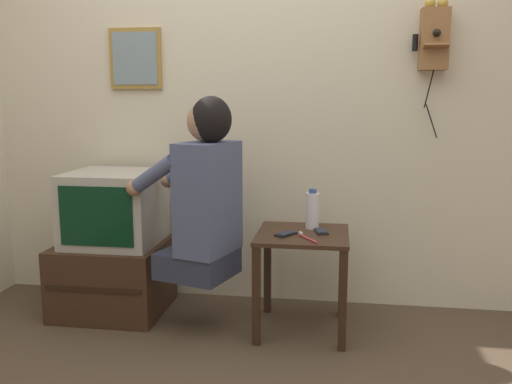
{
  "coord_description": "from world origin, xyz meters",
  "views": [
    {
      "loc": [
        0.51,
        -2.03,
        1.25
      ],
      "look_at": [
        0.09,
        0.72,
        0.77
      ],
      "focal_mm": 38.0,
      "sensor_mm": 36.0,
      "label": 1
    }
  ],
  "objects_px": {
    "framed_picture": "(135,59)",
    "cell_phone_held": "(286,234)",
    "wall_phone_antique": "(434,37)",
    "television": "(115,208)",
    "water_bottle": "(313,210)",
    "cell_phone_spare": "(321,231)",
    "person": "(204,193)",
    "toothbrush": "(307,238)"
  },
  "relations": [
    {
      "from": "person",
      "to": "cell_phone_spare",
      "type": "distance_m",
      "value": 0.66
    },
    {
      "from": "wall_phone_antique",
      "to": "toothbrush",
      "type": "xyz_separation_m",
      "value": [
        -0.65,
        -0.51,
        -1.03
      ]
    },
    {
      "from": "person",
      "to": "cell_phone_held",
      "type": "relative_size",
      "value": 6.99
    },
    {
      "from": "television",
      "to": "framed_picture",
      "type": "distance_m",
      "value": 0.92
    },
    {
      "from": "television",
      "to": "wall_phone_antique",
      "type": "xyz_separation_m",
      "value": [
        1.78,
        0.26,
        0.96
      ]
    },
    {
      "from": "cell_phone_held",
      "to": "cell_phone_spare",
      "type": "bearing_deg",
      "value": 58.51
    },
    {
      "from": "television",
      "to": "cell_phone_held",
      "type": "distance_m",
      "value": 1.03
    },
    {
      "from": "framed_picture",
      "to": "cell_phone_held",
      "type": "relative_size",
      "value": 2.65
    },
    {
      "from": "television",
      "to": "cell_phone_spare",
      "type": "bearing_deg",
      "value": -4.49
    },
    {
      "from": "wall_phone_antique",
      "to": "framed_picture",
      "type": "relative_size",
      "value": 2.09
    },
    {
      "from": "wall_phone_antique",
      "to": "framed_picture",
      "type": "distance_m",
      "value": 1.74
    },
    {
      "from": "television",
      "to": "water_bottle",
      "type": "relative_size",
      "value": 2.3
    },
    {
      "from": "television",
      "to": "water_bottle",
      "type": "xyz_separation_m",
      "value": [
        1.15,
        -0.01,
        0.02
      ]
    },
    {
      "from": "wall_phone_antique",
      "to": "toothbrush",
      "type": "relative_size",
      "value": 4.81
    },
    {
      "from": "wall_phone_antique",
      "to": "water_bottle",
      "type": "bearing_deg",
      "value": -156.81
    },
    {
      "from": "framed_picture",
      "to": "cell_phone_spare",
      "type": "distance_m",
      "value": 1.54
    },
    {
      "from": "wall_phone_antique",
      "to": "cell_phone_held",
      "type": "bearing_deg",
      "value": -149.84
    },
    {
      "from": "person",
      "to": "water_bottle",
      "type": "distance_m",
      "value": 0.61
    },
    {
      "from": "person",
      "to": "framed_picture",
      "type": "height_order",
      "value": "framed_picture"
    },
    {
      "from": "cell_phone_held",
      "to": "cell_phone_spare",
      "type": "height_order",
      "value": "same"
    },
    {
      "from": "cell_phone_held",
      "to": "cell_phone_spare",
      "type": "relative_size",
      "value": 1.02
    },
    {
      "from": "framed_picture",
      "to": "water_bottle",
      "type": "height_order",
      "value": "framed_picture"
    },
    {
      "from": "cell_phone_spare",
      "to": "cell_phone_held",
      "type": "bearing_deg",
      "value": -167.1
    },
    {
      "from": "cell_phone_spare",
      "to": "framed_picture",
      "type": "bearing_deg",
      "value": 148.29
    },
    {
      "from": "cell_phone_held",
      "to": "toothbrush",
      "type": "bearing_deg",
      "value": 4.3
    },
    {
      "from": "framed_picture",
      "to": "toothbrush",
      "type": "height_order",
      "value": "framed_picture"
    },
    {
      "from": "person",
      "to": "cell_phone_held",
      "type": "xyz_separation_m",
      "value": [
        0.43,
        0.03,
        -0.21
      ]
    },
    {
      "from": "cell_phone_spare",
      "to": "toothbrush",
      "type": "bearing_deg",
      "value": -127.02
    },
    {
      "from": "framed_picture",
      "to": "cell_phone_held",
      "type": "distance_m",
      "value": 1.44
    },
    {
      "from": "person",
      "to": "television",
      "type": "bearing_deg",
      "value": 87.42
    },
    {
      "from": "wall_phone_antique",
      "to": "framed_picture",
      "type": "xyz_separation_m",
      "value": [
        -1.74,
        0.04,
        -0.09
      ]
    },
    {
      "from": "framed_picture",
      "to": "toothbrush",
      "type": "distance_m",
      "value": 1.54
    },
    {
      "from": "wall_phone_antique",
      "to": "cell_phone_spare",
      "type": "bearing_deg",
      "value": -148.45
    },
    {
      "from": "wall_phone_antique",
      "to": "framed_picture",
      "type": "bearing_deg",
      "value": 178.53
    },
    {
      "from": "television",
      "to": "framed_picture",
      "type": "bearing_deg",
      "value": 82.23
    },
    {
      "from": "television",
      "to": "cell_phone_held",
      "type": "xyz_separation_m",
      "value": [
        1.02,
        -0.18,
        -0.07
      ]
    },
    {
      "from": "framed_picture",
      "to": "cell_phone_spare",
      "type": "relative_size",
      "value": 2.7
    },
    {
      "from": "person",
      "to": "television",
      "type": "distance_m",
      "value": 0.64
    },
    {
      "from": "cell_phone_spare",
      "to": "toothbrush",
      "type": "height_order",
      "value": "toothbrush"
    },
    {
      "from": "framed_picture",
      "to": "water_bottle",
      "type": "relative_size",
      "value": 1.65
    },
    {
      "from": "television",
      "to": "toothbrush",
      "type": "bearing_deg",
      "value": -12.11
    },
    {
      "from": "television",
      "to": "water_bottle",
      "type": "height_order",
      "value": "television"
    }
  ]
}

